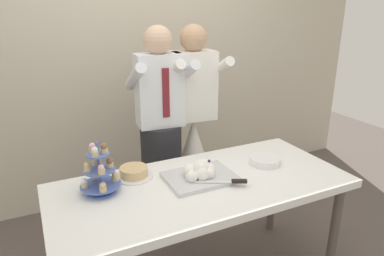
{
  "coord_description": "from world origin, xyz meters",
  "views": [
    {
      "loc": [
        -0.88,
        -1.67,
        1.78
      ],
      "look_at": [
        0.0,
        0.15,
        1.07
      ],
      "focal_mm": 32.77,
      "sensor_mm": 36.0,
      "label": 1
    }
  ],
  "objects_px": {
    "main_cake_tray": "(200,173)",
    "cupcake_stand": "(99,173)",
    "round_cake": "(134,172)",
    "person_groom": "(161,146)",
    "dessert_table": "(202,193)",
    "person_bride": "(193,157)",
    "plate_stack": "(265,161)"
  },
  "relations": [
    {
      "from": "main_cake_tray",
      "to": "cupcake_stand",
      "type": "bearing_deg",
      "value": 169.82
    },
    {
      "from": "dessert_table",
      "to": "person_groom",
      "type": "relative_size",
      "value": 1.08
    },
    {
      "from": "dessert_table",
      "to": "main_cake_tray",
      "type": "xyz_separation_m",
      "value": [
        0.01,
        0.04,
        0.12
      ]
    },
    {
      "from": "dessert_table",
      "to": "person_groom",
      "type": "distance_m",
      "value": 0.72
    },
    {
      "from": "dessert_table",
      "to": "person_groom",
      "type": "bearing_deg",
      "value": 88.9
    },
    {
      "from": "main_cake_tray",
      "to": "plate_stack",
      "type": "relative_size",
      "value": 1.98
    },
    {
      "from": "cupcake_stand",
      "to": "person_bride",
      "type": "height_order",
      "value": "person_bride"
    },
    {
      "from": "cupcake_stand",
      "to": "round_cake",
      "type": "relative_size",
      "value": 1.27
    },
    {
      "from": "dessert_table",
      "to": "person_bride",
      "type": "bearing_deg",
      "value": 67.72
    },
    {
      "from": "cupcake_stand",
      "to": "main_cake_tray",
      "type": "bearing_deg",
      "value": -10.18
    },
    {
      "from": "dessert_table",
      "to": "person_bride",
      "type": "height_order",
      "value": "person_bride"
    },
    {
      "from": "person_bride",
      "to": "dessert_table",
      "type": "bearing_deg",
      "value": -112.28
    },
    {
      "from": "round_cake",
      "to": "person_bride",
      "type": "distance_m",
      "value": 0.86
    },
    {
      "from": "dessert_table",
      "to": "cupcake_stand",
      "type": "height_order",
      "value": "cupcake_stand"
    },
    {
      "from": "cupcake_stand",
      "to": "person_groom",
      "type": "xyz_separation_m",
      "value": [
        0.59,
        0.57,
        -0.15
      ]
    },
    {
      "from": "plate_stack",
      "to": "person_groom",
      "type": "relative_size",
      "value": 0.13
    },
    {
      "from": "cupcake_stand",
      "to": "plate_stack",
      "type": "xyz_separation_m",
      "value": [
        1.08,
        -0.1,
        -0.1
      ]
    },
    {
      "from": "dessert_table",
      "to": "plate_stack",
      "type": "distance_m",
      "value": 0.51
    },
    {
      "from": "main_cake_tray",
      "to": "dessert_table",
      "type": "bearing_deg",
      "value": -103.75
    },
    {
      "from": "round_cake",
      "to": "person_groom",
      "type": "height_order",
      "value": "person_groom"
    },
    {
      "from": "main_cake_tray",
      "to": "person_bride",
      "type": "height_order",
      "value": "person_bride"
    },
    {
      "from": "plate_stack",
      "to": "round_cake",
      "type": "bearing_deg",
      "value": 167.03
    },
    {
      "from": "plate_stack",
      "to": "person_bride",
      "type": "bearing_deg",
      "value": 105.31
    },
    {
      "from": "dessert_table",
      "to": "person_groom",
      "type": "height_order",
      "value": "person_groom"
    },
    {
      "from": "round_cake",
      "to": "person_groom",
      "type": "xyz_separation_m",
      "value": [
        0.36,
        0.47,
        -0.06
      ]
    },
    {
      "from": "plate_stack",
      "to": "round_cake",
      "type": "xyz_separation_m",
      "value": [
        -0.85,
        0.2,
        0.01
      ]
    },
    {
      "from": "main_cake_tray",
      "to": "person_bride",
      "type": "bearing_deg",
      "value": 67.21
    },
    {
      "from": "person_bride",
      "to": "cupcake_stand",
      "type": "bearing_deg",
      "value": -145.51
    },
    {
      "from": "cupcake_stand",
      "to": "person_groom",
      "type": "height_order",
      "value": "person_groom"
    },
    {
      "from": "person_groom",
      "to": "person_bride",
      "type": "bearing_deg",
      "value": 6.45
    },
    {
      "from": "person_groom",
      "to": "round_cake",
      "type": "bearing_deg",
      "value": -127.42
    },
    {
      "from": "round_cake",
      "to": "cupcake_stand",
      "type": "bearing_deg",
      "value": -155.94
    }
  ]
}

